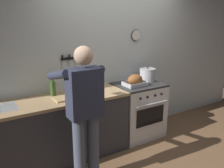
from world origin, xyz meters
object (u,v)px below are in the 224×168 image
Objects in this scene: cutting_board at (68,98)px; bottle_olive_oil at (53,88)px; bottle_vinegar at (73,87)px; bottle_hot_sauce at (99,83)px; stock_pot at (147,75)px; roasting_pan at (135,81)px; person_cook at (84,108)px; stove at (138,110)px.

bottle_olive_oil reaches higher than cutting_board.
bottle_vinegar is 0.47m from bottle_hot_sauce.
cutting_board is (-1.48, -0.13, -0.10)m from stock_pot.
bottle_vinegar is at bearing -21.66° from bottle_olive_oil.
roasting_pan is at bearing -19.10° from bottle_hot_sauce.
roasting_pan is at bearing -51.24° from person_cook.
person_cook reaches higher than bottle_vinegar.
stock_pot is 1.03× the size of bottle_vinegar.
bottle_vinegar is at bearing 177.83° from stove.
bottle_olive_oil reaches higher than bottle_vinegar.
cutting_board is 0.19m from bottle_vinegar.
bottle_olive_oil is 0.27m from bottle_vinegar.
bottle_vinegar is at bearing -169.00° from bottle_hot_sauce.
person_cook is at bearing -82.83° from bottle_olive_oil.
cutting_board is 1.41× the size of bottle_vinegar.
cutting_board is at bearing -176.91° from stove.
person_cook is 6.52× the size of bottle_vinegar.
stove is at bearing -51.30° from person_cook.
stock_pot is (0.23, 0.06, 0.56)m from stove.
bottle_olive_oil reaches higher than stock_pot.
stock_pot is at bearing 18.97° from roasting_pan.
cutting_board is (-1.25, -0.07, 0.46)m from stove.
stove is 0.86m from bottle_hot_sauce.
person_cook reaches higher than cutting_board.
bottle_olive_oil is 0.71m from bottle_hot_sauce.
bottle_hot_sauce is (0.46, 0.09, -0.02)m from bottle_vinegar.
stove is at bearing -5.91° from bottle_olive_oil.
bottle_hot_sauce is at bearing 11.00° from bottle_vinegar.
bottle_olive_oil is (-0.12, 0.21, 0.10)m from cutting_board.
person_cook is 6.31× the size of stock_pot.
roasting_pan is 0.98× the size of cutting_board.
stock_pot is (1.50, 0.70, 0.06)m from person_cook.
stock_pot is at bearing -2.91° from bottle_olive_oil.
stock_pot reaches higher than stove.
person_cook is 0.57m from cutting_board.
stock_pot is 1.35m from bottle_vinegar.
stock_pot reaches higher than cutting_board.
person_cook is at bearing -128.44° from bottle_hot_sauce.
bottle_olive_oil is at bearing 174.09° from stove.
roasting_pan reaches higher than cutting_board.
cutting_board is at bearing -59.56° from bottle_olive_oil.
bottle_hot_sauce is at bearing -0.88° from bottle_olive_oil.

